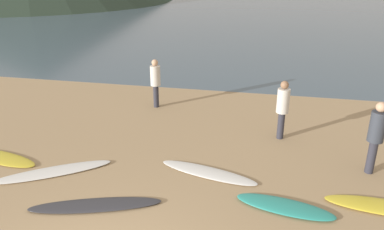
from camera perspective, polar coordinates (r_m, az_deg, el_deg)
ground_plane at (r=14.42m, az=2.25°, el=3.32°), size 120.00×120.00×0.20m
surfboard_1 at (r=10.49m, az=-27.03°, el=-5.78°), size 2.23×0.98×0.07m
surfboard_2 at (r=9.33m, az=-20.33°, el=-8.06°), size 2.48×1.90×0.07m
surfboard_3 at (r=7.90m, az=-14.43°, el=-13.08°), size 2.64×1.28×0.07m
surfboard_4 at (r=8.74m, az=2.44°, el=-8.70°), size 2.42×1.08×0.06m
surfboard_5 at (r=7.83m, az=13.88°, el=-13.32°), size 2.01×0.93×0.09m
person_1 at (r=12.49m, az=-5.56°, el=5.40°), size 0.33×0.33×1.63m
person_2 at (r=9.29m, az=26.17°, el=-2.36°), size 0.35×0.35×1.73m
person_3 at (r=10.36m, az=13.59°, el=1.45°), size 0.33×0.33×1.65m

